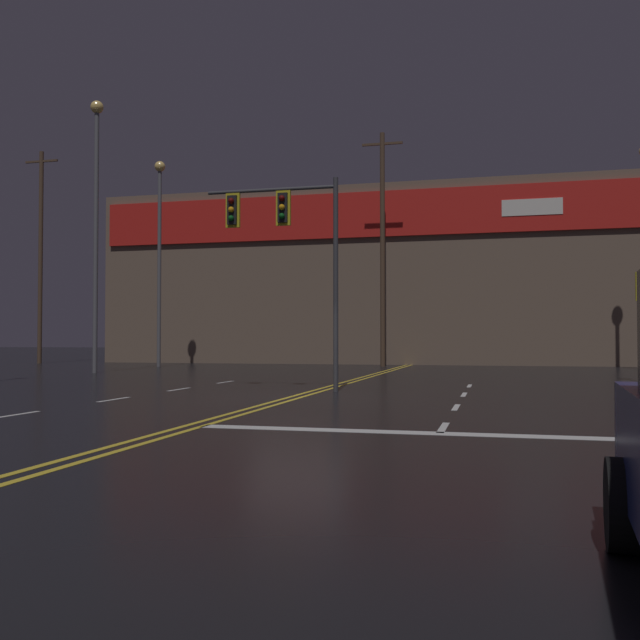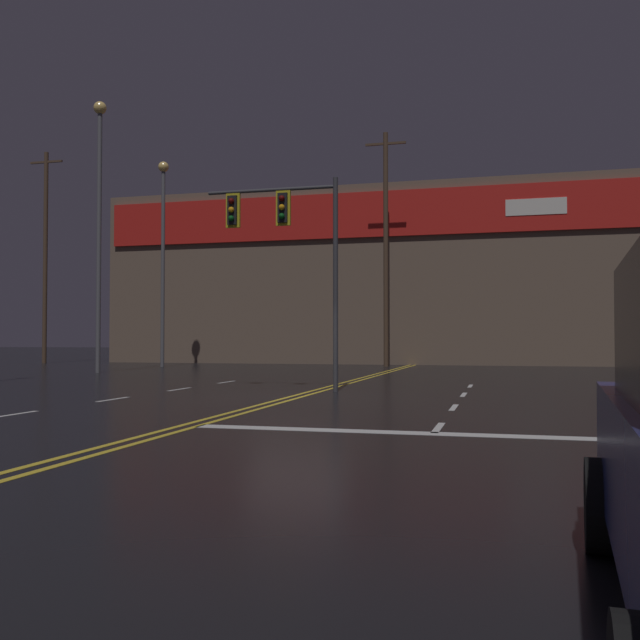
% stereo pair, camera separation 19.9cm
% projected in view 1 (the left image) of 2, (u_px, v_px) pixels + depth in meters
% --- Properties ---
extents(ground_plane, '(200.00, 200.00, 0.00)m').
position_uv_depth(ground_plane, '(296.00, 397.00, 17.87)').
color(ground_plane, black).
extents(road_markings, '(12.04, 60.00, 0.01)m').
position_uv_depth(road_markings, '(312.00, 401.00, 16.72)').
color(road_markings, gold).
rests_on(road_markings, ground).
extents(traffic_signal_median, '(3.87, 0.36, 5.96)m').
position_uv_depth(traffic_signal_median, '(283.00, 231.00, 20.16)').
color(traffic_signal_median, '#38383D').
rests_on(traffic_signal_median, ground).
extents(streetlight_far_left, '(0.56, 0.56, 10.95)m').
position_uv_depth(streetlight_far_left, '(159.00, 238.00, 37.82)').
color(streetlight_far_left, '#59595E').
rests_on(streetlight_far_left, ground).
extents(streetlight_far_median, '(0.56, 0.56, 11.87)m').
position_uv_depth(streetlight_far_median, '(96.00, 204.00, 30.96)').
color(streetlight_far_median, '#59595E').
rests_on(streetlight_far_median, ground).
extents(building_backdrop, '(38.56, 10.23, 10.50)m').
position_uv_depth(building_backdrop, '(418.00, 280.00, 45.33)').
color(building_backdrop, brown).
rests_on(building_backdrop, ground).
extents(utility_pole_row, '(45.09, 0.26, 12.94)m').
position_uv_depth(utility_pole_row, '(370.00, 249.00, 38.40)').
color(utility_pole_row, '#4C3828').
rests_on(utility_pole_row, ground).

